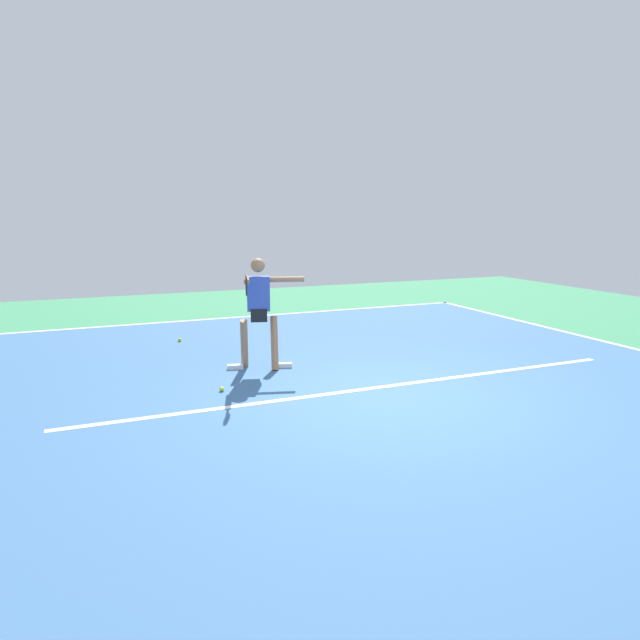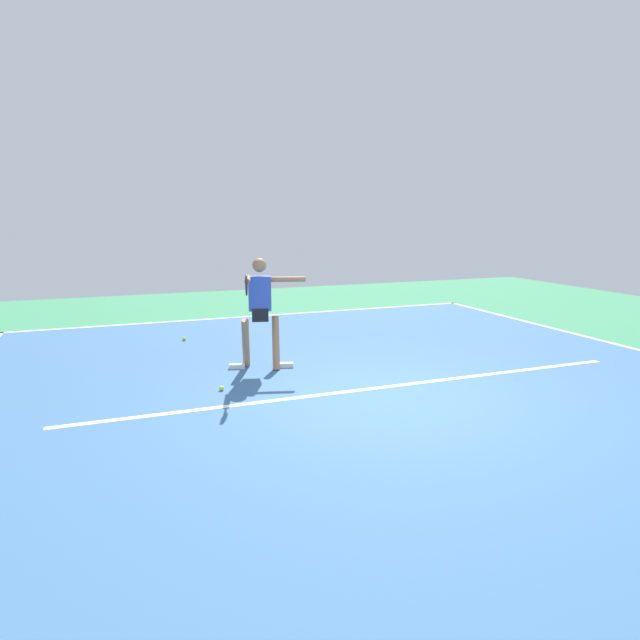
% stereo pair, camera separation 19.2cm
% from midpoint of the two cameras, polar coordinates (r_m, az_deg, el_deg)
% --- Properties ---
extents(ground_plane, '(22.32, 22.32, 0.00)m').
position_cam_midpoint_polar(ground_plane, '(7.22, 8.07, -8.19)').
color(ground_plane, '#388456').
extents(court_surface, '(10.77, 13.09, 0.00)m').
position_cam_midpoint_polar(court_surface, '(7.22, 8.07, -8.18)').
color(court_surface, '#38608E').
rests_on(court_surface, ground_plane).
extents(court_line_baseline_near, '(10.77, 0.10, 0.01)m').
position_cam_midpoint_polar(court_line_baseline_near, '(13.10, -5.81, 0.44)').
color(court_line_baseline_near, white).
rests_on(court_line_baseline_near, ground_plane).
extents(court_line_service, '(8.08, 0.10, 0.01)m').
position_cam_midpoint_polar(court_line_service, '(7.67, 6.10, -6.98)').
color(court_line_service, white).
rests_on(court_line_service, ground_plane).
extents(court_line_centre_mark, '(0.10, 0.30, 0.01)m').
position_cam_midpoint_polar(court_line_centre_mark, '(12.91, -5.57, 0.29)').
color(court_line_centre_mark, white).
rests_on(court_line_centre_mark, ground_plane).
extents(tennis_player, '(1.17, 1.21, 1.71)m').
position_cam_midpoint_polar(tennis_player, '(8.43, -5.46, 1.38)').
color(tennis_player, '#9E7051').
rests_on(tennis_player, ground_plane).
extents(tennis_ball_near_player, '(0.07, 0.07, 0.07)m').
position_cam_midpoint_polar(tennis_ball_near_player, '(10.74, -13.24, -1.91)').
color(tennis_ball_near_player, yellow).
rests_on(tennis_ball_near_player, ground_plane).
extents(tennis_ball_centre_court, '(0.07, 0.07, 0.07)m').
position_cam_midpoint_polar(tennis_ball_centre_court, '(7.63, -9.33, -6.92)').
color(tennis_ball_centre_court, '#C6E53D').
rests_on(tennis_ball_centre_court, ground_plane).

